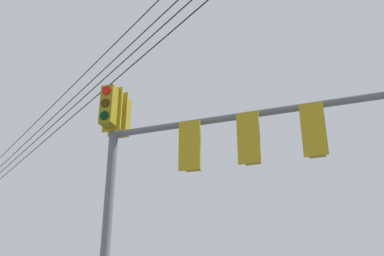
{
  "coord_description": "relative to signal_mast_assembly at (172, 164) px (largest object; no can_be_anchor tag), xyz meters",
  "views": [
    {
      "loc": [
        -3.04,
        -8.66,
        2.02
      ],
      "look_at": [
        0.6,
        -0.79,
        5.85
      ],
      "focal_mm": 43.28,
      "sensor_mm": 36.0,
      "label": 1
    }
  ],
  "objects": [
    {
      "name": "overhead_wire_span",
      "position": [
        -1.15,
        1.89,
        2.8
      ],
      "size": [
        3.67,
        20.15,
        1.64
      ],
      "color": "black"
    },
    {
      "name": "signal_mast_assembly",
      "position": [
        0.0,
        0.0,
        0.0
      ],
      "size": [
        4.5,
        4.4,
        7.03
      ],
      "color": "slate",
      "rests_on": "ground"
    }
  ]
}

